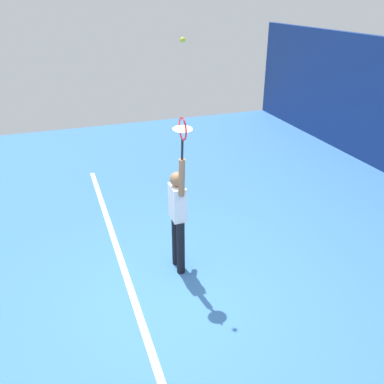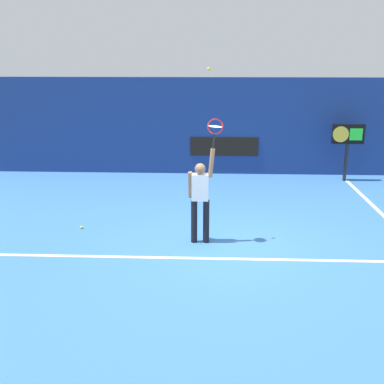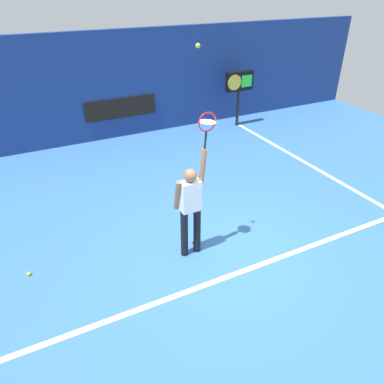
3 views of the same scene
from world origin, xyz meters
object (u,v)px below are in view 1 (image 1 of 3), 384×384
Objects in this scene: tennis_ball at (183,40)px; spare_ball at (171,191)px; tennis_player at (178,213)px; tennis_racket at (183,131)px.

tennis_ball is 4.54m from spare_ball.
tennis_player is at bearing -13.94° from spare_ball.
tennis_player reaches higher than spare_ball.
tennis_racket reaches higher than tennis_player.
tennis_player is 3.24× the size of tennis_racket.
tennis_player is at bearing -159.99° from tennis_ball.
tennis_ball reaches higher than spare_ball.
tennis_ball is at bearing 20.01° from tennis_player.
tennis_racket is at bearing -12.73° from spare_ball.
tennis_racket is at bearing -0.85° from tennis_player.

